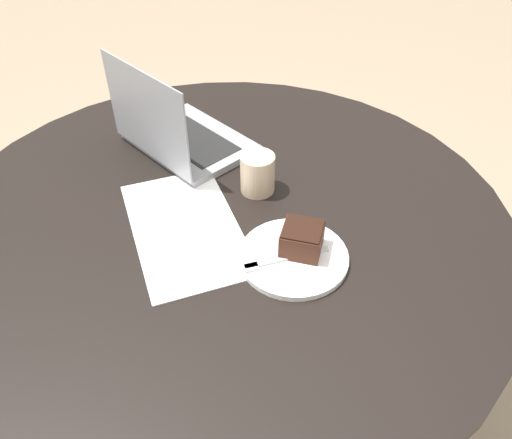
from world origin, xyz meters
TOP-DOWN VIEW (x-y plane):
  - ground_plane at (0.00, 0.00)m, footprint 12.00×12.00m
  - dining_table at (0.00, 0.00)m, footprint 1.24×1.24m
  - paper_document at (0.04, -0.08)m, footprint 0.40×0.29m
  - plate at (0.16, 0.13)m, footprint 0.21×0.21m
  - cake_slice at (0.15, 0.14)m, footprint 0.10×0.10m
  - fork at (0.17, 0.09)m, footprint 0.05×0.17m
  - coffee_glass at (-0.07, 0.09)m, footprint 0.08×0.08m
  - laptop at (-0.26, -0.09)m, footprint 0.38×0.36m

SIDE VIEW (x-z plane):
  - ground_plane at x=0.00m, z-range 0.00..0.00m
  - dining_table at x=0.00m, z-range 0.25..1.01m
  - paper_document at x=0.04m, z-range 0.77..0.77m
  - plate at x=0.16m, z-range 0.77..0.78m
  - fork at x=0.17m, z-range 0.78..0.78m
  - cake_slice at x=0.15m, z-range 0.78..0.84m
  - laptop at x=-0.26m, z-range 0.69..0.93m
  - coffee_glass at x=-0.07m, z-range 0.77..0.86m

